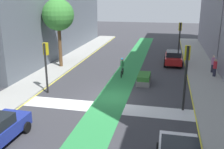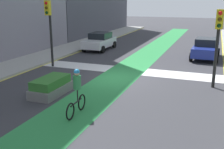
{
  "view_description": "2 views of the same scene",
  "coord_description": "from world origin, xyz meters",
  "views": [
    {
      "loc": [
        3.92,
        -18.16,
        7.49
      ],
      "look_at": [
        -0.4,
        1.62,
        1.33
      ],
      "focal_mm": 41.47,
      "sensor_mm": 36.0,
      "label": 1
    },
    {
      "loc": [
        -5.2,
        14.6,
        4.47
      ],
      "look_at": [
        -0.82,
        3.01,
        1.08
      ],
      "focal_mm": 43.83,
      "sensor_mm": 36.0,
      "label": 2
    }
  ],
  "objects": [
    {
      "name": "traffic_signal_far_right",
      "position": [
        5.21,
        13.4,
        3.16
      ],
      "size": [
        0.35,
        0.52,
        4.52
      ],
      "color": "black",
      "rests_on": "ground_plane"
    },
    {
      "name": "traffic_signal_near_right",
      "position": [
        5.2,
        -1.14,
        3.1
      ],
      "size": [
        0.35,
        0.52,
        4.44
      ],
      "color": "black",
      "rests_on": "ground_plane"
    },
    {
      "name": "bike_lane_paint",
      "position": [
        0.03,
        0.0,
        0.0
      ],
      "size": [
        2.4,
        60.0,
        0.01
      ],
      "primitive_type": "cube",
      "color": "#2D8C47",
      "rests_on": "ground_plane"
    },
    {
      "name": "crosswalk_band",
      "position": [
        0.0,
        -2.0,
        0.0
      ],
      "size": [
        12.0,
        1.8,
        0.01
      ],
      "primitive_type": "cube",
      "color": "silver",
      "rests_on": "ground_plane"
    },
    {
      "name": "street_tree_near",
      "position": [
        -7.34,
        7.32,
        5.58
      ],
      "size": [
        3.29,
        3.29,
        7.13
      ],
      "color": "brown",
      "rests_on": "sidewalk_left"
    },
    {
      "name": "cyclist_in_lane",
      "position": [
        -0.25,
        5.47,
        0.97
      ],
      "size": [
        0.32,
        1.73,
        1.86
      ],
      "color": "black",
      "rests_on": "ground_plane"
    },
    {
      "name": "sidewalk_left",
      "position": [
        -7.5,
        0.0,
        0.07
      ],
      "size": [
        3.0,
        60.0,
        0.15
      ],
      "primitive_type": "cube",
      "color": "#9E9E99",
      "rests_on": "ground_plane"
    },
    {
      "name": "sidewalk_right",
      "position": [
        7.5,
        0.0,
        0.07
      ],
      "size": [
        3.0,
        60.0,
        0.15
      ],
      "primitive_type": "cube",
      "color": "#9E9E99",
      "rests_on": "ground_plane"
    },
    {
      "name": "curb_stripe_right",
      "position": [
        6.0,
        0.0,
        0.01
      ],
      "size": [
        0.16,
        60.0,
        0.01
      ],
      "primitive_type": "cube",
      "color": "yellow",
      "rests_on": "ground_plane"
    },
    {
      "name": "curb_stripe_left",
      "position": [
        -6.0,
        0.0,
        0.01
      ],
      "size": [
        0.16,
        60.0,
        0.01
      ],
      "primitive_type": "cube",
      "color": "yellow",
      "rests_on": "ground_plane"
    },
    {
      "name": "traffic_signal_near_left",
      "position": [
        -5.33,
        -0.03,
        2.83
      ],
      "size": [
        0.35,
        0.52,
        4.03
      ],
      "color": "black",
      "rests_on": "ground_plane"
    },
    {
      "name": "pedestrian_sidewalk_right_a",
      "position": [
        8.42,
        8.3,
        1.03
      ],
      "size": [
        0.34,
        0.34,
        1.73
      ],
      "color": "#262638",
      "rests_on": "sidewalk_right"
    },
    {
      "name": "car_red_right_far",
      "position": [
        4.63,
        11.23,
        0.8
      ],
      "size": [
        2.02,
        4.2,
        1.57
      ],
      "color": "#A51919",
      "rests_on": "ground_plane"
    },
    {
      "name": "pedestrian_sidewalk_right_b",
      "position": [
        8.41,
        6.95,
        1.0
      ],
      "size": [
        0.34,
        0.34,
        1.67
      ],
      "color": "#262638",
      "rests_on": "sidewalk_right"
    },
    {
      "name": "ground_plane",
      "position": [
        0.0,
        0.0,
        0.0
      ],
      "size": [
        120.0,
        120.0,
        0.0
      ],
      "primitive_type": "plane",
      "color": "#38383D"
    },
    {
      "name": "median_planter",
      "position": [
        2.03,
        3.85,
        0.4
      ],
      "size": [
        1.15,
        2.32,
        0.85
      ],
      "color": "slate",
      "rests_on": "ground_plane"
    }
  ]
}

